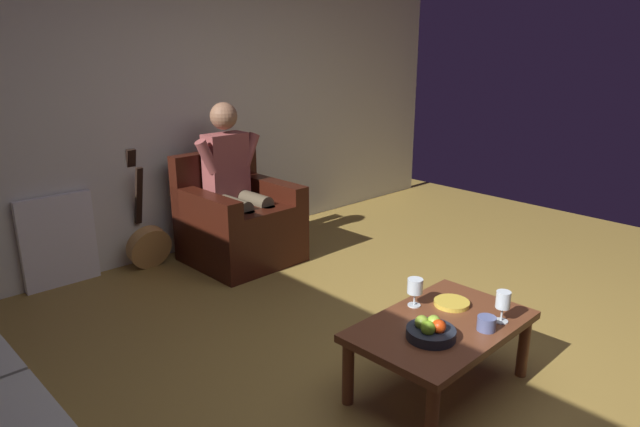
% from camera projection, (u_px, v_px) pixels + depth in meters
% --- Properties ---
extents(ground_plane, '(7.05, 7.05, 0.00)m').
position_uv_depth(ground_plane, '(454.00, 377.00, 3.05)').
color(ground_plane, olive).
extents(wall_back, '(6.28, 0.06, 2.52)m').
position_uv_depth(wall_back, '(179.00, 104.00, 4.63)').
color(wall_back, silver).
rests_on(wall_back, ground).
extents(armchair, '(0.81, 0.81, 0.88)m').
position_uv_depth(armchair, '(238.00, 223.00, 4.62)').
color(armchair, black).
rests_on(armchair, ground).
extents(person_seated, '(0.61, 0.58, 1.29)m').
position_uv_depth(person_seated, '(235.00, 178.00, 4.53)').
color(person_seated, brown).
rests_on(person_seated, ground).
extents(coffee_table, '(0.97, 0.62, 0.38)m').
position_uv_depth(coffee_table, '(441.00, 332.00, 2.86)').
color(coffee_table, brown).
rests_on(coffee_table, ground).
extents(guitar, '(0.35, 0.29, 0.95)m').
position_uv_depth(guitar, '(148.00, 242.00, 4.48)').
color(guitar, '#AB7C41').
rests_on(guitar, ground).
extents(radiator, '(0.53, 0.06, 0.69)m').
position_uv_depth(radiator, '(58.00, 241.00, 4.12)').
color(radiator, white).
rests_on(radiator, ground).
extents(wine_glass_near, '(0.07, 0.07, 0.17)m').
position_uv_depth(wine_glass_near, '(503.00, 302.00, 2.82)').
color(wine_glass_near, silver).
rests_on(wine_glass_near, coffee_table).
extents(wine_glass_far, '(0.08, 0.08, 0.16)m').
position_uv_depth(wine_glass_far, '(415.00, 288.00, 3.00)').
color(wine_glass_far, silver).
rests_on(wine_glass_far, coffee_table).
extents(fruit_bowl, '(0.24, 0.24, 0.11)m').
position_uv_depth(fruit_bowl, '(431.00, 331.00, 2.68)').
color(fruit_bowl, '#1F242D').
rests_on(fruit_bowl, coffee_table).
extents(decorative_dish, '(0.19, 0.19, 0.02)m').
position_uv_depth(decorative_dish, '(452.00, 303.00, 3.03)').
color(decorative_dish, gold).
rests_on(decorative_dish, coffee_table).
extents(candle_jar, '(0.09, 0.09, 0.07)m').
position_uv_depth(candle_jar, '(486.00, 323.00, 2.76)').
color(candle_jar, slate).
rests_on(candle_jar, coffee_table).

